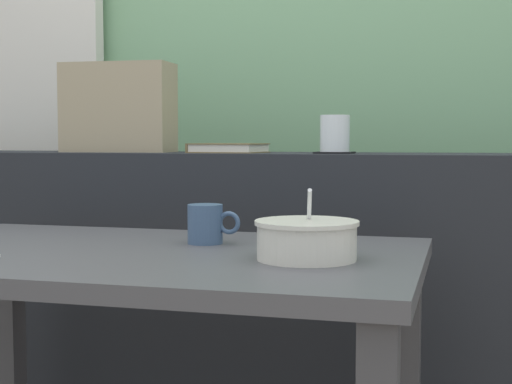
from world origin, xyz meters
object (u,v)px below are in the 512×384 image
(breakfast_table, at_px, (143,301))
(closed_book, at_px, (228,148))
(ceramic_mug, at_px, (208,224))
(juice_glass, at_px, (335,135))
(coaster_square, at_px, (335,153))
(throw_pillow, at_px, (119,108))
(soup_bowl, at_px, (307,241))

(breakfast_table, bearing_deg, closed_book, 91.48)
(ceramic_mug, bearing_deg, juice_glass, 66.85)
(coaster_square, distance_m, closed_book, 0.31)
(breakfast_table, xyz_separation_m, juice_glass, (0.29, 0.59, 0.34))
(breakfast_table, height_order, ceramic_mug, ceramic_mug)
(coaster_square, height_order, closed_book, closed_book)
(breakfast_table, relative_size, coaster_square, 11.22)
(throw_pillow, xyz_separation_m, soup_bowl, (0.70, -0.67, -0.28))
(closed_book, distance_m, ceramic_mug, 0.54)
(breakfast_table, height_order, coaster_square, coaster_square)
(coaster_square, bearing_deg, soup_bowl, -85.26)
(juice_glass, relative_size, closed_book, 0.47)
(coaster_square, distance_m, throw_pillow, 0.67)
(soup_bowl, relative_size, ceramic_mug, 1.74)
(throw_pillow, xyz_separation_m, ceramic_mug, (0.45, -0.52, -0.27))
(throw_pillow, bearing_deg, closed_book, -1.85)
(breakfast_table, relative_size, soup_bowl, 5.71)
(coaster_square, bearing_deg, breakfast_table, -116.40)
(coaster_square, height_order, soup_bowl, coaster_square)
(juice_glass, height_order, throw_pillow, throw_pillow)
(breakfast_table, distance_m, ceramic_mug, 0.22)
(breakfast_table, height_order, throw_pillow, throw_pillow)
(breakfast_table, relative_size, throw_pillow, 3.50)
(breakfast_table, distance_m, closed_book, 0.70)
(throw_pillow, bearing_deg, juice_glass, -4.58)
(juice_glass, xyz_separation_m, throw_pillow, (-0.65, 0.05, 0.08))
(coaster_square, xyz_separation_m, juice_glass, (0.00, 0.00, 0.05))
(juice_glass, xyz_separation_m, closed_book, (-0.31, 0.04, -0.04))
(closed_book, bearing_deg, juice_glass, -7.54)
(breakfast_table, bearing_deg, juice_glass, 63.60)
(soup_bowl, bearing_deg, ceramic_mug, 147.64)
(breakfast_table, bearing_deg, soup_bowl, -4.71)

